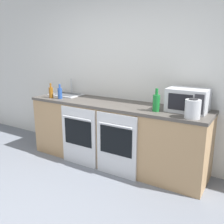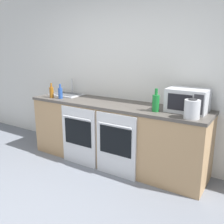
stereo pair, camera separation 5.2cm
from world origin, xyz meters
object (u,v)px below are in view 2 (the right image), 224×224
at_px(oven_right, 116,145).
at_px(bottle_blue, 60,93).
at_px(bottle_green, 156,103).
at_px(kettle, 192,109).
at_px(sink, 67,94).
at_px(oven_left, 79,136).
at_px(microwave, 188,100).
at_px(bottle_amber, 52,92).

xyz_separation_m(oven_right, bottle_blue, (-1.13, 0.17, 0.58)).
height_order(bottle_green, kettle, bottle_green).
bearing_deg(sink, oven_left, -36.44).
xyz_separation_m(oven_left, microwave, (1.43, 0.42, 0.63)).
relative_size(bottle_amber, bottle_blue, 1.01).
distance_m(oven_right, kettle, 1.11).
bearing_deg(kettle, sink, 171.52).
bearing_deg(microwave, oven_right, -151.78).
distance_m(bottle_green, sink, 1.73).
bearing_deg(bottle_amber, bottle_blue, 7.84).
height_order(oven_left, bottle_green, bottle_green).
bearing_deg(bottle_amber, microwave, 7.58).
height_order(oven_right, microwave, microwave).
height_order(bottle_amber, bottle_green, bottle_green).
xyz_separation_m(oven_left, oven_right, (0.64, 0.00, 0.00)).
distance_m(microwave, bottle_blue, 1.94).
height_order(oven_right, sink, sink).
height_order(microwave, kettle, microwave).
xyz_separation_m(oven_right, microwave, (0.79, 0.42, 0.63)).
bearing_deg(sink, bottle_blue, -66.40).
height_order(bottle_blue, kettle, bottle_blue).
bearing_deg(bottle_amber, kettle, -0.49).
relative_size(bottle_blue, bottle_green, 0.79).
height_order(oven_left, oven_right, same).
bearing_deg(bottle_green, bottle_amber, -177.93).
bearing_deg(bottle_green, oven_right, -155.42).
distance_m(bottle_blue, sink, 0.32).
xyz_separation_m(bottle_amber, kettle, (2.23, -0.02, 0.02)).
height_order(oven_left, bottle_blue, bottle_blue).
xyz_separation_m(kettle, sink, (-2.18, 0.33, -0.10)).
bearing_deg(oven_right, kettle, 7.75).
xyz_separation_m(bottle_green, sink, (-1.71, 0.24, -0.10)).
relative_size(bottle_green, kettle, 1.28).
bearing_deg(sink, kettle, -8.48).
height_order(bottle_amber, bottle_blue, bottle_amber).
distance_m(bottle_amber, bottle_blue, 0.17).
bearing_deg(microwave, bottle_amber, -172.42).
bearing_deg(kettle, bottle_blue, 178.82).
bearing_deg(bottle_blue, sink, 113.60).
bearing_deg(oven_left, bottle_amber, 167.54).
bearing_deg(kettle, bottle_amber, 179.51).
bearing_deg(microwave, sink, 179.22).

